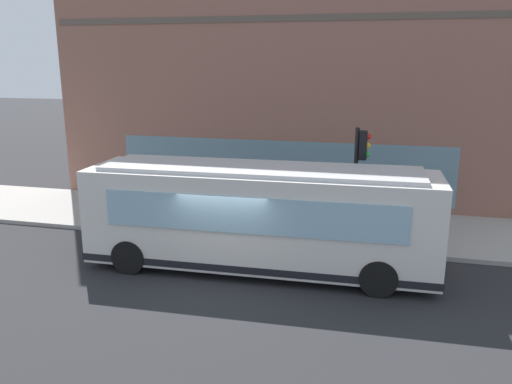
{
  "coord_description": "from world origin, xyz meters",
  "views": [
    {
      "loc": [
        -13.16,
        -4.06,
        5.99
      ],
      "look_at": [
        2.55,
        -0.17,
        1.84
      ],
      "focal_mm": 36.24,
      "sensor_mm": 36.0,
      "label": 1
    }
  ],
  "objects_px": {
    "pedestrian_walking_along_curb": "(334,198)",
    "city_bus_nearside": "(259,218)",
    "traffic_light_near_corner": "(360,164)",
    "pedestrian_near_building_entrance": "(223,202)",
    "newspaper_vending_box": "(370,221)",
    "fire_hydrant": "(439,222)"
  },
  "relations": [
    {
      "from": "traffic_light_near_corner",
      "to": "pedestrian_near_building_entrance",
      "type": "relative_size",
      "value": 2.14
    },
    {
      "from": "city_bus_nearside",
      "to": "fire_hydrant",
      "type": "distance_m",
      "value": 7.02
    },
    {
      "from": "pedestrian_walking_along_curb",
      "to": "pedestrian_near_building_entrance",
      "type": "height_order",
      "value": "same"
    },
    {
      "from": "fire_hydrant",
      "to": "traffic_light_near_corner",
      "type": "bearing_deg",
      "value": 125.53
    },
    {
      "from": "pedestrian_walking_along_curb",
      "to": "newspaper_vending_box",
      "type": "height_order",
      "value": "pedestrian_walking_along_curb"
    },
    {
      "from": "fire_hydrant",
      "to": "city_bus_nearside",
      "type": "bearing_deg",
      "value": 128.87
    },
    {
      "from": "traffic_light_near_corner",
      "to": "pedestrian_near_building_entrance",
      "type": "distance_m",
      "value": 4.94
    },
    {
      "from": "pedestrian_near_building_entrance",
      "to": "newspaper_vending_box",
      "type": "xyz_separation_m",
      "value": [
        0.8,
        -5.05,
        -0.57
      ]
    },
    {
      "from": "city_bus_nearside",
      "to": "fire_hydrant",
      "type": "relative_size",
      "value": 13.65
    },
    {
      "from": "fire_hydrant",
      "to": "pedestrian_near_building_entrance",
      "type": "height_order",
      "value": "pedestrian_near_building_entrance"
    },
    {
      "from": "city_bus_nearside",
      "to": "newspaper_vending_box",
      "type": "relative_size",
      "value": 11.22
    },
    {
      "from": "traffic_light_near_corner",
      "to": "newspaper_vending_box",
      "type": "distance_m",
      "value": 2.49
    },
    {
      "from": "fire_hydrant",
      "to": "pedestrian_walking_along_curb",
      "type": "xyz_separation_m",
      "value": [
        -0.15,
        3.65,
        0.67
      ]
    },
    {
      "from": "traffic_light_near_corner",
      "to": "pedestrian_walking_along_curb",
      "type": "xyz_separation_m",
      "value": [
        1.8,
        0.93,
        -1.63
      ]
    },
    {
      "from": "fire_hydrant",
      "to": "pedestrian_near_building_entrance",
      "type": "bearing_deg",
      "value": 102.47
    },
    {
      "from": "pedestrian_walking_along_curb",
      "to": "newspaper_vending_box",
      "type": "xyz_separation_m",
      "value": [
        -0.69,
        -1.32,
        -0.57
      ]
    },
    {
      "from": "pedestrian_walking_along_curb",
      "to": "city_bus_nearside",
      "type": "bearing_deg",
      "value": 157.38
    },
    {
      "from": "fire_hydrant",
      "to": "newspaper_vending_box",
      "type": "relative_size",
      "value": 0.82
    },
    {
      "from": "city_bus_nearside",
      "to": "newspaper_vending_box",
      "type": "height_order",
      "value": "city_bus_nearside"
    },
    {
      "from": "traffic_light_near_corner",
      "to": "pedestrian_walking_along_curb",
      "type": "bearing_deg",
      "value": 27.45
    },
    {
      "from": "pedestrian_walking_along_curb",
      "to": "newspaper_vending_box",
      "type": "distance_m",
      "value": 1.6
    },
    {
      "from": "fire_hydrant",
      "to": "pedestrian_walking_along_curb",
      "type": "relative_size",
      "value": 0.42
    }
  ]
}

